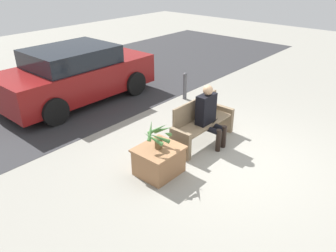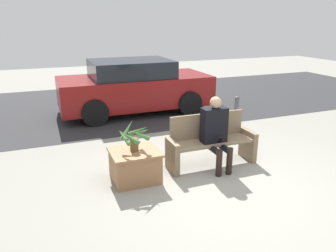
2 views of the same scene
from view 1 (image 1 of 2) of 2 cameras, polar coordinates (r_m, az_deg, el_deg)
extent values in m
plane|color=gray|center=(6.50, 10.94, -5.74)|extent=(30.00, 30.00, 0.00)
cube|color=#2D2D30|center=(10.36, -18.14, 6.04)|extent=(20.00, 6.00, 0.01)
cube|color=#7A664C|center=(6.35, 2.14, -3.13)|extent=(0.09, 0.48, 0.56)
cube|color=#7A664C|center=(7.47, 9.59, 1.36)|extent=(0.09, 0.48, 0.56)
cube|color=#7A664C|center=(6.82, 6.24, 0.51)|extent=(1.45, 0.44, 0.04)
cube|color=#7A664C|center=(6.83, 4.83, 2.92)|extent=(1.45, 0.04, 0.46)
cube|color=black|center=(6.66, 6.63, 2.96)|extent=(0.45, 0.22, 0.62)
sphere|color=tan|center=(6.50, 6.97, 6.23)|extent=(0.20, 0.20, 0.20)
cylinder|color=black|center=(6.64, 7.40, -0.65)|extent=(0.11, 0.40, 0.11)
cylinder|color=black|center=(6.79, 8.35, -0.06)|extent=(0.11, 0.40, 0.11)
cylinder|color=black|center=(6.63, 8.75, -2.49)|extent=(0.10, 0.10, 0.48)
cylinder|color=black|center=(6.78, 9.68, -1.85)|extent=(0.10, 0.10, 0.48)
cube|color=black|center=(6.63, 8.17, 0.84)|extent=(0.07, 0.09, 0.12)
cube|color=#936642|center=(5.88, -1.61, -6.03)|extent=(0.73, 0.65, 0.52)
cube|color=#936642|center=(5.75, -1.64, -4.03)|extent=(0.78, 0.70, 0.04)
cylinder|color=brown|center=(5.69, -1.66, -2.96)|extent=(0.13, 0.13, 0.21)
cone|color=#427538|center=(5.73, -0.84, -0.59)|extent=(0.15, 0.37, 0.23)
cone|color=#427538|center=(5.75, -1.86, -0.52)|extent=(0.33, 0.30, 0.23)
cone|color=#427538|center=(5.60, -3.08, -0.81)|extent=(0.31, 0.24, 0.31)
cone|color=#427538|center=(5.48, -2.59, -2.23)|extent=(0.15, 0.38, 0.20)
cone|color=#427538|center=(5.45, -1.50, -2.10)|extent=(0.32, 0.30, 0.23)
cone|color=#427538|center=(5.55, -0.13, -1.38)|extent=(0.36, 0.21, 0.26)
cube|color=maroon|center=(9.25, -15.52, 8.01)|extent=(4.15, 1.80, 0.80)
cube|color=black|center=(9.02, -16.55, 11.59)|extent=(2.16, 1.66, 0.45)
cylinder|color=black|center=(9.42, -5.70, 7.36)|extent=(0.67, 0.18, 0.67)
cylinder|color=black|center=(10.74, -12.46, 9.32)|extent=(0.67, 0.18, 0.67)
cylinder|color=black|center=(8.01, -19.07, 2.37)|extent=(0.67, 0.18, 0.67)
cylinder|color=black|center=(9.52, -24.76, 5.20)|extent=(0.67, 0.18, 0.67)
cylinder|color=#4C4C51|center=(9.09, 2.95, 6.72)|extent=(0.10, 0.10, 0.66)
sphere|color=#4C4C51|center=(8.97, 3.01, 8.90)|extent=(0.12, 0.12, 0.12)
camera|label=2|loc=(2.88, 65.36, -8.29)|focal=35.00mm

